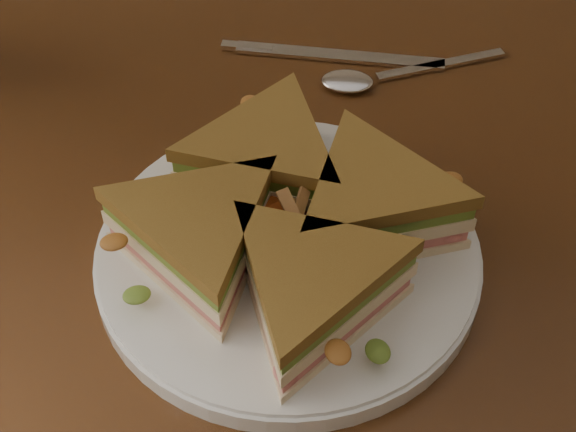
% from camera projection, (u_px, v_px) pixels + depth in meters
% --- Properties ---
extents(table, '(1.20, 0.80, 0.75)m').
position_uv_depth(table, '(308.00, 249.00, 0.74)').
color(table, '#331A0B').
rests_on(table, ground).
extents(plate, '(0.28, 0.28, 0.02)m').
position_uv_depth(plate, '(288.00, 255.00, 0.59)').
color(plate, white).
rests_on(plate, table).
extents(sandwich_wedges, '(0.31, 0.31, 0.06)m').
position_uv_depth(sandwich_wedges, '(288.00, 221.00, 0.56)').
color(sandwich_wedges, '#FDE6BB').
rests_on(sandwich_wedges, plate).
extents(crisps_mound, '(0.09, 0.09, 0.05)m').
position_uv_depth(crisps_mound, '(288.00, 225.00, 0.57)').
color(crisps_mound, '#D8561B').
rests_on(crisps_mound, plate).
extents(spoon, '(0.17, 0.08, 0.01)m').
position_uv_depth(spoon, '(370.00, 78.00, 0.74)').
color(spoon, silver).
rests_on(spoon, table).
extents(knife, '(0.22, 0.03, 0.00)m').
position_uv_depth(knife, '(324.00, 55.00, 0.77)').
color(knife, silver).
rests_on(knife, table).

